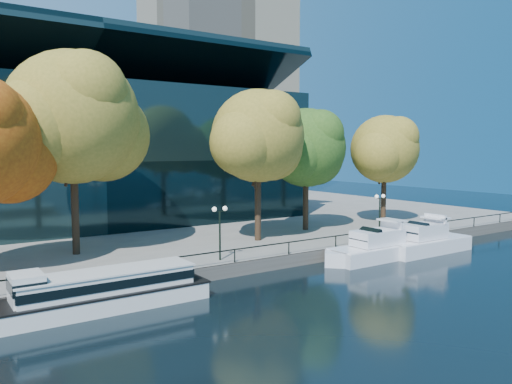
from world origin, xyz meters
TOP-DOWN VIEW (x-y plane):
  - ground at (0.00, 0.00)m, footprint 160.00×160.00m
  - promenade at (0.00, 36.38)m, footprint 90.00×67.08m
  - railing at (0.00, 3.25)m, footprint 88.20×0.08m
  - convention_building at (-4.00, 31.79)m, footprint 50.00×24.57m
  - office_tower at (28.00, 55.00)m, footprint 22.50×22.50m
  - tour_boat at (-10.86, 1.07)m, footprint 14.14×3.15m
  - cruiser_near at (12.79, 1.11)m, footprint 11.25×2.90m
  - cruiser_far at (18.03, 0.51)m, footprint 10.40×2.88m
  - tree_2 at (-8.61, 12.63)m, footprint 12.82×10.51m
  - tree_3 at (6.55, 9.52)m, footprint 10.37×8.50m
  - tree_4 at (13.92, 11.66)m, footprint 9.94×8.15m
  - tree_5 at (24.43, 10.69)m, footprint 9.42×7.73m
  - lamp_1 at (-0.51, 4.50)m, footprint 1.26×0.36m
  - lamp_2 at (16.71, 4.50)m, footprint 1.26×0.36m

SIDE VIEW (x-z plane):
  - ground at x=0.00m, z-range 0.00..0.00m
  - promenade at x=0.00m, z-range 0.00..1.00m
  - cruiser_near at x=12.79m, z-range -0.62..2.64m
  - cruiser_far at x=18.03m, z-range -0.62..2.78m
  - tour_boat at x=-10.86m, z-range -0.20..2.48m
  - railing at x=0.00m, z-range 1.44..2.43m
  - lamp_1 at x=-0.51m, z-range 1.97..6.00m
  - lamp_2 at x=16.71m, z-range 1.97..6.00m
  - convention_building at x=-4.00m, z-range -2.21..19.22m
  - tree_5 at x=24.43m, z-range 3.06..15.04m
  - tree_4 at x=13.92m, z-range 3.02..15.36m
  - tree_3 at x=6.55m, z-range 3.45..17.00m
  - tree_2 at x=-8.61m, z-range 3.55..19.34m
  - office_tower at x=28.00m, z-range 0.07..65.97m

